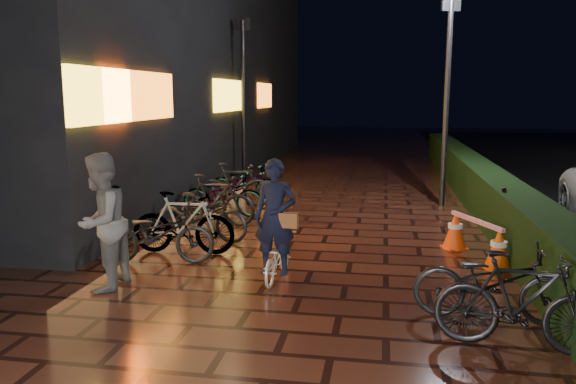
% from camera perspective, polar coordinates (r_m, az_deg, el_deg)
% --- Properties ---
extents(ground, '(80.00, 80.00, 0.00)m').
position_cam_1_polar(ground, '(7.48, 1.24, -10.62)').
color(ground, '#381911').
rests_on(ground, ground).
extents(hedge, '(0.70, 20.00, 1.00)m').
position_cam_1_polar(hedge, '(15.26, 18.19, 1.36)').
color(hedge, black).
rests_on(hedge, ground).
extents(bystander_person, '(0.73, 0.93, 1.87)m').
position_cam_1_polar(bystander_person, '(7.94, -18.48, -2.92)').
color(bystander_person, '#5A5A5C').
rests_on(bystander_person, ground).
extents(storefront_block, '(12.09, 22.00, 9.00)m').
position_cam_1_polar(storefront_block, '(21.31, -20.58, 14.28)').
color(storefront_block, black).
rests_on(storefront_block, ground).
extents(lamp_post_hedge, '(0.45, 0.25, 4.81)m').
position_cam_1_polar(lamp_post_hedge, '(13.74, 15.84, 9.59)').
color(lamp_post_hedge, black).
rests_on(lamp_post_hedge, ground).
extents(lamp_post_sf, '(0.46, 0.14, 4.80)m').
position_cam_1_polar(lamp_post_sf, '(16.85, -4.56, 9.87)').
color(lamp_post_sf, black).
rests_on(lamp_post_sf, ground).
extents(cyclist, '(0.64, 1.25, 1.75)m').
position_cam_1_polar(cyclist, '(7.96, -1.23, -4.47)').
color(cyclist, white).
rests_on(cyclist, ground).
extents(traffic_barrier, '(0.98, 1.57, 0.65)m').
position_cam_1_polar(traffic_barrier, '(9.59, 18.51, -4.50)').
color(traffic_barrier, '#F5530C').
rests_on(traffic_barrier, ground).
extents(cart_assembly, '(0.72, 0.60, 1.10)m').
position_cam_1_polar(cart_assembly, '(10.50, 22.34, -2.18)').
color(cart_assembly, black).
rests_on(cart_assembly, ground).
extents(parked_bikes_storefront, '(2.10, 6.10, 1.05)m').
position_cam_1_polar(parked_bikes_storefront, '(11.36, -7.68, -1.04)').
color(parked_bikes_storefront, black).
rests_on(parked_bikes_storefront, ground).
extents(parked_bikes_hedge, '(1.97, 1.54, 1.05)m').
position_cam_1_polar(parked_bikes_hedge, '(6.69, 21.16, -9.32)').
color(parked_bikes_hedge, black).
rests_on(parked_bikes_hedge, ground).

